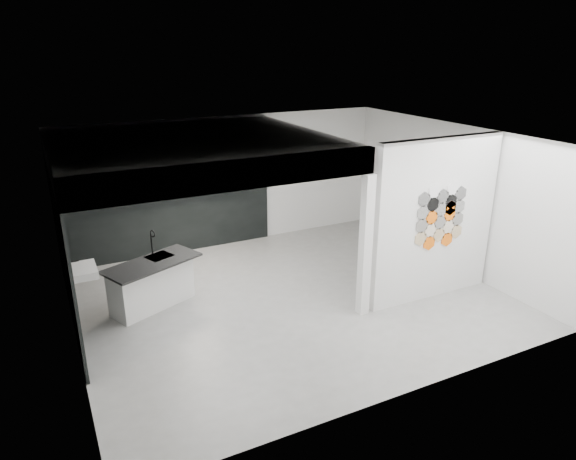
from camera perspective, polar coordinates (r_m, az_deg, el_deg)
The scene contains 17 objects.
floor at distance 9.08m, azimuth 0.29°, elevation -7.54°, with size 7.00×6.00×0.01m, color gray.
partition_panel at distance 8.97m, azimuth 16.06°, elevation 1.04°, with size 2.45×0.15×2.80m, color silver.
bay_clad_back at distance 10.85m, azimuth -13.05°, elevation 3.30°, with size 4.40×0.04×2.35m, color black.
bay_clad_left at distance 8.73m, azimuth -23.71°, elevation -2.02°, with size 0.04×4.00×2.35m, color black.
bulkhead at distance 8.67m, azimuth -10.52°, elevation 8.73°, with size 4.40×4.00×0.40m, color silver.
corner_column at distance 8.20m, azimuth 8.60°, elevation -1.84°, with size 0.16×0.16×2.35m, color silver.
fascia_beam at distance 6.89m, azimuth -5.91°, elevation 6.09°, with size 4.40×0.16×0.40m, color silver.
wall_basin at distance 8.67m, azimuth -21.81°, elevation -4.23°, with size 0.40×0.60×0.12m, color silver.
display_shelf at distance 10.74m, azimuth -12.45°, elevation 3.87°, with size 3.00×0.15×0.04m, color black.
kitchen_island at distance 8.91m, azimuth -14.89°, elevation -5.73°, with size 1.72×1.26×1.27m.
stockpot at distance 10.49m, azimuth -19.54°, elevation 3.42°, with size 0.22×0.22×0.18m, color black.
kettle at distance 10.91m, azimuth -8.70°, elevation 4.89°, with size 0.18×0.18×0.15m, color black.
glass_bowl at distance 11.11m, azimuth -5.72°, elevation 5.14°, with size 0.13×0.13×0.10m, color gray.
glass_vase at distance 11.10m, azimuth -5.73°, elevation 5.25°, with size 0.10×0.10×0.14m, color gray.
bottle_dark at distance 10.71m, azimuth -12.62°, elevation 4.42°, with size 0.07×0.07×0.18m, color black.
utensil_cup at distance 10.58m, azimuth -16.29°, elevation 3.68°, with size 0.08×0.08×0.10m, color black.
hex_tile_cluster at distance 8.90m, azimuth 16.65°, elevation 1.55°, with size 1.04×0.02×1.16m.
Camera 1 is at (-3.65, -7.19, 4.19)m, focal length 32.00 mm.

